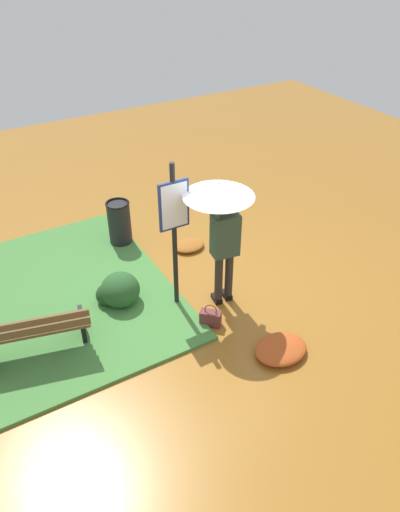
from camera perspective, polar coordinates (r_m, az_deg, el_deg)
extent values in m
plane|color=#9E6623|center=(7.59, 1.04, -4.58)|extent=(18.00, 18.00, 0.00)
cube|color=#47843D|center=(7.75, -21.54, -6.29)|extent=(4.80, 4.00, 0.05)
cylinder|color=#2D2823|center=(7.27, 3.40, -2.35)|extent=(0.12, 0.12, 0.86)
cylinder|color=#2D2823|center=(7.19, 2.19, -2.78)|extent=(0.12, 0.12, 0.86)
cube|color=black|center=(7.54, 3.13, -4.55)|extent=(0.14, 0.23, 0.08)
cube|color=black|center=(7.46, 1.96, -5.00)|extent=(0.14, 0.23, 0.08)
cube|color=#334738|center=(6.80, 2.97, 2.46)|extent=(0.41, 0.30, 0.64)
sphere|color=#8C664C|center=(6.57, 3.09, 5.86)|extent=(0.20, 0.20, 0.20)
ellipsoid|color=black|center=(6.56, 3.10, 6.09)|extent=(0.20, 0.20, 0.15)
cylinder|color=#334738|center=(6.82, 4.44, 4.54)|extent=(0.18, 0.13, 0.18)
cylinder|color=#334738|center=(6.76, 4.14, 5.15)|extent=(0.24, 0.11, 0.33)
cube|color=black|center=(6.64, 3.65, 5.96)|extent=(0.07, 0.03, 0.14)
cylinder|color=#334738|center=(6.60, 1.87, 3.83)|extent=(0.11, 0.10, 0.09)
cylinder|color=#334738|center=(6.55, 2.04, 4.50)|extent=(0.10, 0.09, 0.23)
cylinder|color=#A5A5AD|center=(6.40, 2.18, 6.93)|extent=(0.02, 0.02, 0.41)
cone|color=silver|center=(6.36, 2.20, 7.69)|extent=(0.96, 0.96, 0.16)
sphere|color=#A5A5AD|center=(6.31, 2.22, 8.58)|extent=(0.02, 0.02, 0.02)
cylinder|color=black|center=(6.76, -2.99, 1.91)|extent=(0.07, 0.07, 2.30)
cube|color=navy|center=(6.46, -3.08, 5.94)|extent=(0.44, 0.04, 0.70)
cube|color=silver|center=(6.45, -3.00, 5.87)|extent=(0.38, 0.01, 0.64)
cube|color=brown|center=(7.00, 1.24, -7.31)|extent=(0.31, 0.31, 0.24)
torus|color=brown|center=(6.90, 1.25, -6.32)|extent=(0.14, 0.14, 0.18)
cube|color=black|center=(6.94, -13.59, -7.88)|extent=(0.14, 0.36, 0.44)
cube|color=brown|center=(6.80, -19.29, -7.42)|extent=(1.38, 0.43, 0.04)
cube|color=brown|center=(6.71, -19.04, -8.04)|extent=(1.38, 0.43, 0.04)
cube|color=brown|center=(6.62, -18.78, -8.66)|extent=(1.38, 0.43, 0.04)
cube|color=brown|center=(6.52, -18.84, -8.29)|extent=(1.37, 0.37, 0.10)
cube|color=brown|center=(6.42, -19.07, -7.37)|extent=(1.37, 0.37, 0.10)
cylinder|color=black|center=(8.67, -9.40, 3.70)|extent=(0.40, 0.40, 0.80)
torus|color=black|center=(8.47, -9.66, 6.10)|extent=(0.42, 0.42, 0.04)
ellipsoid|color=#285628|center=(7.36, -9.32, -3.92)|extent=(0.59, 0.59, 0.53)
ellipsoid|color=#1E421E|center=(7.44, -10.77, -4.49)|extent=(0.35, 0.35, 0.35)
ellipsoid|color=#B74C1E|center=(6.71, 9.44, -10.69)|extent=(0.74, 0.59, 0.16)
ellipsoid|color=#A86023|center=(8.61, -1.29, 1.27)|extent=(0.55, 0.44, 0.12)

